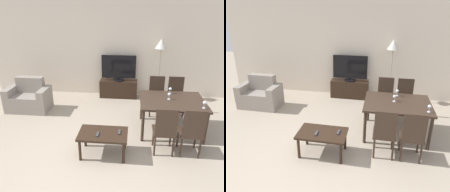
{
  "view_description": "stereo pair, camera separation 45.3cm",
  "coord_description": "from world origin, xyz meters",
  "views": [
    {
      "loc": [
        0.67,
        -2.74,
        2.51
      ],
      "look_at": [
        0.2,
        1.78,
        0.65
      ],
      "focal_mm": 35.0,
      "sensor_mm": 36.0,
      "label": 1
    },
    {
      "loc": [
        1.12,
        -2.67,
        2.51
      ],
      "look_at": [
        0.2,
        1.78,
        0.65
      ],
      "focal_mm": 35.0,
      "sensor_mm": 36.0,
      "label": 2
    }
  ],
  "objects": [
    {
      "name": "wine_glass_left",
      "position": [
        1.42,
        1.54,
        0.83
      ],
      "size": [
        0.07,
        0.07,
        0.15
      ],
      "color": "silver",
      "rests_on": "dining_table"
    },
    {
      "name": "armchair",
      "position": [
        -2.01,
        2.22,
        0.31
      ],
      "size": [
        1.07,
        0.63,
        0.84
      ],
      "color": "gray",
      "rests_on": "ground_plane"
    },
    {
      "name": "coffee_table",
      "position": [
        0.17,
        0.54,
        0.39
      ],
      "size": [
        0.87,
        0.54,
        0.44
      ],
      "color": "black",
      "rests_on": "ground_plane"
    },
    {
      "name": "tv",
      "position": [
        0.23,
        3.33,
        0.89
      ],
      "size": [
        0.98,
        0.32,
        0.74
      ],
      "color": "black",
      "rests_on": "tv_stand"
    },
    {
      "name": "dining_table",
      "position": [
        1.48,
        1.51,
        0.65
      ],
      "size": [
        1.32,
        1.06,
        0.72
      ],
      "color": "#38281E",
      "rests_on": "ground_plane"
    },
    {
      "name": "remote_primary",
      "position": [
        0.08,
        0.48,
        0.45
      ],
      "size": [
        0.04,
        0.15,
        0.02
      ],
      "color": "#38383D",
      "rests_on": "coffee_table"
    },
    {
      "name": "floor_lamp",
      "position": [
        1.38,
        3.29,
        1.5
      ],
      "size": [
        0.32,
        0.32,
        1.73
      ],
      "color": "gray",
      "rests_on": "ground_plane"
    },
    {
      "name": "wine_glass_right",
      "position": [
        1.48,
        1.87,
        0.83
      ],
      "size": [
        0.07,
        0.07,
        0.15
      ],
      "color": "silver",
      "rests_on": "dining_table"
    },
    {
      "name": "tv_stand",
      "position": [
        0.23,
        3.33,
        0.26
      ],
      "size": [
        1.09,
        0.36,
        0.52
      ],
      "color": "black",
      "rests_on": "ground_plane"
    },
    {
      "name": "wine_glass_center",
      "position": [
        2.02,
        1.18,
        0.83
      ],
      "size": [
        0.07,
        0.07,
        0.15
      ],
      "color": "silver",
      "rests_on": "dining_table"
    },
    {
      "name": "dining_chair_far_left",
      "position": [
        1.25,
        2.35,
        0.51
      ],
      "size": [
        0.4,
        0.4,
        0.94
      ],
      "color": "#38281E",
      "rests_on": "ground_plane"
    },
    {
      "name": "dining_chair_near",
      "position": [
        1.25,
        0.67,
        0.51
      ],
      "size": [
        0.4,
        0.4,
        0.94
      ],
      "color": "#38281E",
      "rests_on": "ground_plane"
    },
    {
      "name": "wall_back",
      "position": [
        0.0,
        3.59,
        1.35
      ],
      "size": [
        7.25,
        0.06,
        2.7
      ],
      "color": "beige",
      "rests_on": "ground_plane"
    },
    {
      "name": "dining_chair_near_right",
      "position": [
        1.71,
        0.67,
        0.51
      ],
      "size": [
        0.4,
        0.4,
        0.94
      ],
      "color": "#38281E",
      "rests_on": "ground_plane"
    },
    {
      "name": "remote_secondary",
      "position": [
        0.45,
        0.59,
        0.45
      ],
      "size": [
        0.04,
        0.15,
        0.02
      ],
      "color": "#38383D",
      "rests_on": "coffee_table"
    },
    {
      "name": "ground_plane",
      "position": [
        0.0,
        0.0,
        0.0
      ],
      "size": [
        18.0,
        18.0,
        0.0
      ],
      "primitive_type": "plane",
      "color": "tan"
    },
    {
      "name": "dining_chair_far",
      "position": [
        1.71,
        2.35,
        0.51
      ],
      "size": [
        0.4,
        0.4,
        0.94
      ],
      "color": "#38281E",
      "rests_on": "ground_plane"
    }
  ]
}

